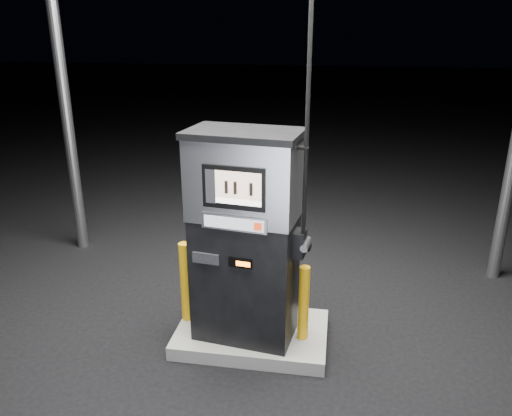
# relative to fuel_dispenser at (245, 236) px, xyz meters

# --- Properties ---
(ground) EXTENTS (80.00, 80.00, 0.00)m
(ground) POSITION_rel_fuel_dispenser_xyz_m (0.05, 0.09, -1.26)
(ground) COLOR black
(ground) RESTS_ON ground
(pump_island) EXTENTS (1.60, 1.00, 0.15)m
(pump_island) POSITION_rel_fuel_dispenser_xyz_m (0.05, 0.09, -1.19)
(pump_island) COLOR slate
(pump_island) RESTS_ON ground
(fuel_dispenser) EXTENTS (1.23, 0.78, 4.49)m
(fuel_dispenser) POSITION_rel_fuel_dispenser_xyz_m (0.00, 0.00, 0.00)
(fuel_dispenser) COLOR black
(fuel_dispenser) RESTS_ON pump_island
(bollard_left) EXTENTS (0.14, 0.14, 0.91)m
(bollard_left) POSITION_rel_fuel_dispenser_xyz_m (-0.69, 0.17, -0.66)
(bollard_left) COLOR #F4AB0D
(bollard_left) RESTS_ON pump_island
(bollard_right) EXTENTS (0.13, 0.13, 0.82)m
(bollard_right) POSITION_rel_fuel_dispenser_xyz_m (0.60, 0.01, -0.70)
(bollard_right) COLOR #F4AB0D
(bollard_right) RESTS_ON pump_island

